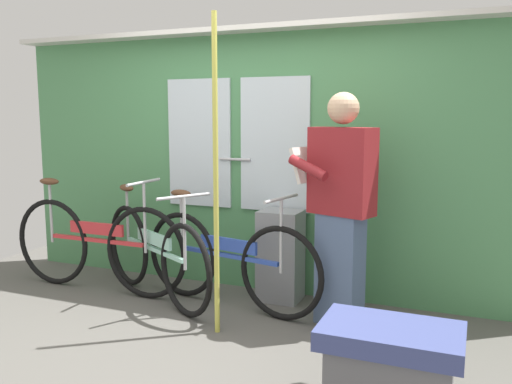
{
  "coord_description": "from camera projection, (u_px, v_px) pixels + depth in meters",
  "views": [
    {
      "loc": [
        1.7,
        -2.91,
        1.5
      ],
      "look_at": [
        0.21,
        0.71,
        0.93
      ],
      "focal_mm": 37.83,
      "sensor_mm": 36.0,
      "label": 1
    }
  ],
  "objects": [
    {
      "name": "ground_plane",
      "position": [
        185.0,
        348.0,
        3.52
      ],
      "size": [
        5.7,
        4.2,
        0.04
      ],
      "primitive_type": "cube",
      "color": "#56544F"
    },
    {
      "name": "train_door_wall",
      "position": [
        259.0,
        156.0,
        4.54
      ],
      "size": [
        4.7,
        0.28,
        2.19
      ],
      "color": "#4C8C56",
      "rests_on": "ground_plane"
    },
    {
      "name": "bicycle_near_door",
      "position": [
        154.0,
        253.0,
        4.38
      ],
      "size": [
        1.48,
        0.87,
        0.92
      ],
      "rotation": [
        0.0,
        0.0,
        -0.51
      ],
      "color": "black",
      "rests_on": "ground_plane"
    },
    {
      "name": "bicycle_leaning_behind",
      "position": [
        228.0,
        260.0,
        4.18
      ],
      "size": [
        1.63,
        0.5,
        0.91
      ],
      "rotation": [
        0.0,
        0.0,
        -0.2
      ],
      "color": "black",
      "rests_on": "ground_plane"
    },
    {
      "name": "bicycle_by_pole",
      "position": [
        96.0,
        245.0,
        4.57
      ],
      "size": [
        1.74,
        0.44,
        0.97
      ],
      "rotation": [
        0.0,
        0.0,
        -0.01
      ],
      "color": "black",
      "rests_on": "ground_plane"
    },
    {
      "name": "passenger_reading_newspaper",
      "position": [
        340.0,
        205.0,
        3.76
      ],
      "size": [
        0.62,
        0.55,
        1.65
      ],
      "rotation": [
        0.0,
        0.0,
        2.81
      ],
      "color": "slate",
      "rests_on": "ground_plane"
    },
    {
      "name": "trash_bin_by_wall",
      "position": [
        281.0,
        255.0,
        4.35
      ],
      "size": [
        0.33,
        0.28,
        0.74
      ],
      "primitive_type": "cube",
      "color": "gray",
      "rests_on": "ground_plane"
    },
    {
      "name": "handrail_pole",
      "position": [
        216.0,
        178.0,
        3.59
      ],
      "size": [
        0.04,
        0.04,
        2.15
      ],
      "primitive_type": "cylinder",
      "color": "#C6C14C",
      "rests_on": "ground_plane"
    },
    {
      "name": "bench_seat_corner",
      "position": [
        390.0,
        366.0,
        2.71
      ],
      "size": [
        0.7,
        0.44,
        0.45
      ],
      "color": "#3D477F",
      "rests_on": "ground_plane"
    }
  ]
}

